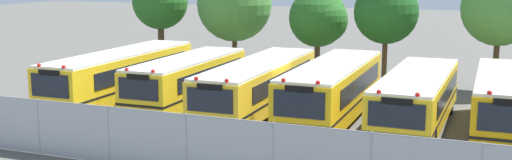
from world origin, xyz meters
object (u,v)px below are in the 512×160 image
object	(u,v)px
school_bus_1	(188,79)
school_bus_3	(333,90)
tree_0	(161,3)
tree_1	(233,3)
school_bus_2	(259,85)
school_bus_4	(417,98)
tree_3	(385,13)
school_bus_0	(121,74)
tree_2	(320,19)
tree_4	(497,8)
school_bus_5	(507,102)

from	to	relation	value
school_bus_1	school_bus_3	bearing A→B (deg)	177.33
tree_0	tree_1	bearing A→B (deg)	4.71
school_bus_2	school_bus_4	world-z (taller)	school_bus_2
tree_0	tree_3	xyz separation A→B (m)	(15.87, -1.82, -0.17)
school_bus_0	tree_0	size ratio (longest dim) A/B	1.73
tree_2	tree_3	world-z (taller)	tree_3
school_bus_3	tree_4	world-z (taller)	tree_4
school_bus_0	school_bus_5	bearing A→B (deg)	-179.29
tree_2	tree_3	size ratio (longest dim) A/B	0.90
school_bus_1	tree_1	distance (m)	12.04
school_bus_3	tree_2	size ratio (longest dim) A/B	1.88
school_bus_3	tree_1	bearing A→B (deg)	-49.95
school_bus_3	school_bus_4	xyz separation A→B (m)	(3.67, 0.18, -0.12)
tree_3	school_bus_1	bearing A→B (deg)	-131.46
school_bus_2	school_bus_3	size ratio (longest dim) A/B	1.08
school_bus_3	tree_4	size ratio (longest dim) A/B	1.56
tree_3	tree_0	bearing A→B (deg)	173.47
school_bus_1	school_bus_2	bearing A→B (deg)	178.80
school_bus_2	tree_0	xyz separation A→B (m)	(-11.66, 10.95, 3.08)
school_bus_3	school_bus_5	size ratio (longest dim) A/B	1.09
school_bus_4	tree_4	distance (m)	10.29
tree_0	school_bus_5	bearing A→B (deg)	-25.66
school_bus_3	tree_0	distance (m)	19.21
school_bus_1	tree_2	bearing A→B (deg)	-110.12
school_bus_2	school_bus_5	distance (m)	10.95
school_bus_2	tree_3	distance (m)	10.47
school_bus_2	tree_0	world-z (taller)	tree_0
school_bus_4	tree_1	size ratio (longest dim) A/B	1.48
school_bus_0	tree_4	world-z (taller)	tree_4
school_bus_1	tree_3	xyz separation A→B (m)	(8.03, 9.09, 2.93)
tree_1	tree_4	size ratio (longest dim) A/B	1.04
school_bus_1	tree_2	world-z (taller)	tree_2
tree_0	school_bus_3	bearing A→B (deg)	-36.13
tree_2	tree_3	xyz separation A→B (m)	(4.28, -1.43, 0.59)
school_bus_4	tree_4	size ratio (longest dim) A/B	1.54
school_bus_5	tree_1	distance (m)	20.90
tree_4	school_bus_1	bearing A→B (deg)	-146.72
school_bus_5	tree_0	distance (m)	25.27
tree_1	tree_3	xyz separation A→B (m)	(10.57, -2.25, -0.20)
school_bus_4	school_bus_5	xyz separation A→B (m)	(3.62, 0.15, 0.08)
school_bus_5	tree_0	bearing A→B (deg)	-26.36
school_bus_2	school_bus_4	xyz separation A→B (m)	(7.34, -0.06, -0.04)
school_bus_2	tree_2	bearing A→B (deg)	-90.92
school_bus_5	tree_3	bearing A→B (deg)	-54.01
school_bus_2	tree_4	size ratio (longest dim) A/B	1.68
school_bus_2	school_bus_5	world-z (taller)	school_bus_5
school_bus_3	tree_0	bearing A→B (deg)	-36.86
school_bus_4	tree_0	size ratio (longest dim) A/B	1.59
school_bus_5	tree_0	size ratio (longest dim) A/B	1.48
school_bus_2	school_bus_3	distance (m)	3.68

